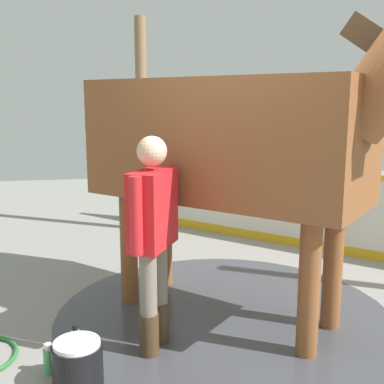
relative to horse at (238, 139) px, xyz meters
The scene contains 9 objects.
ground_plane 1.59m from the horse, ahead, with size 16.00×16.00×0.02m, color gray.
wet_patch 1.56m from the horse, 135.81° to the left, with size 2.99×2.99×0.00m, color #42444C.
barrier_wall 2.53m from the horse, 48.73° to the left, with size 4.30×4.19×1.03m.
roof_post_far 3.13m from the horse, 100.35° to the left, with size 0.16×0.16×3.02m, color olive.
horse is the anchor object (origin of this frame).
handler 1.07m from the horse, 151.10° to the right, with size 0.42×0.59×1.63m.
wash_bucket 2.09m from the horse, 147.62° to the right, with size 0.33×0.33×0.32m.
bottle_shampoo 2.03m from the horse, 162.55° to the right, with size 0.06×0.06×0.24m.
bottle_spray 2.20m from the horse, 156.82° to the right, with size 0.07×0.07×0.23m.
Camera 1 is at (-1.29, -3.81, 1.88)m, focal length 44.89 mm.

